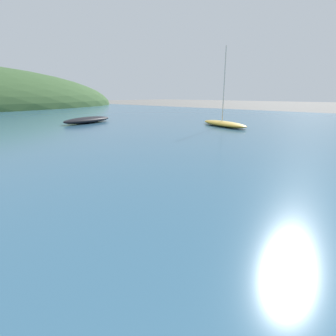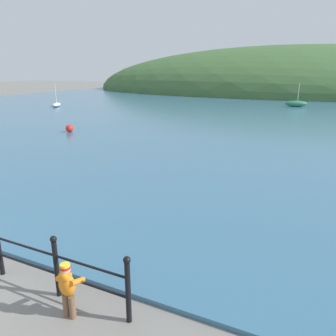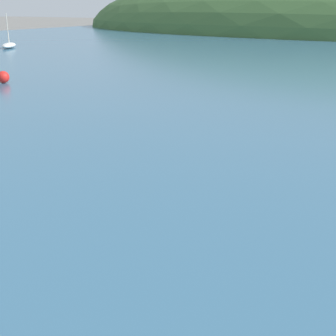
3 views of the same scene
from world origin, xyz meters
name	(u,v)px [view 3 (image 3 of 3)]	position (x,y,z in m)	size (l,w,h in m)	color
water	(301,55)	(0.00, 32.00, 0.05)	(80.00, 60.00, 0.10)	#386684
boat_nearest_quay	(9,45)	(-20.03, 25.89, 0.31)	(2.18, 2.61, 2.46)	silver
mooring_buoy	(3,77)	(-7.57, 14.07, 0.34)	(0.49, 0.49, 0.49)	red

